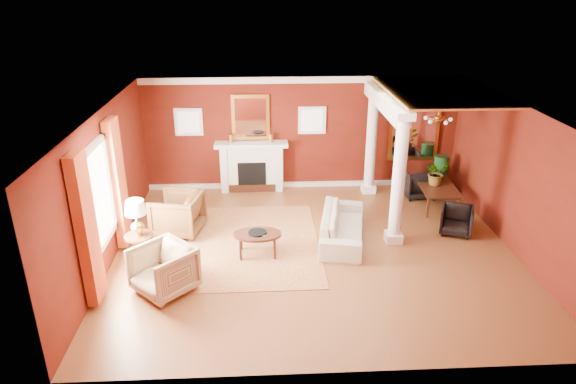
{
  "coord_description": "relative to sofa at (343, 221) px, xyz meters",
  "views": [
    {
      "loc": [
        -1.02,
        -9.14,
        5.17
      ],
      "look_at": [
        -0.52,
        0.37,
        1.15
      ],
      "focal_mm": 32.0,
      "sensor_mm": 36.0,
      "label": 1
    }
  ],
  "objects": [
    {
      "name": "armchair_leopard",
      "position": [
        -3.51,
        0.49,
        0.08
      ],
      "size": [
        1.09,
        1.14,
        1.0
      ],
      "primitive_type": "imported",
      "rotation": [
        0.0,
        0.0,
        -1.79
      ],
      "color": "black",
      "rests_on": "ground"
    },
    {
      "name": "left_window",
      "position": [
        -4.53,
        -1.07,
        1.0
      ],
      "size": [
        0.21,
        2.55,
        2.6
      ],
      "color": "white",
      "rests_on": "room_shell"
    },
    {
      "name": "dining_chair_near",
      "position": [
        2.5,
        0.14,
        -0.08
      ],
      "size": [
        0.83,
        0.81,
        0.67
      ],
      "primitive_type": "imported",
      "rotation": [
        0.0,
        0.0,
        -0.38
      ],
      "color": "black",
      "rests_on": "ground"
    },
    {
      "name": "rug",
      "position": [
        -1.89,
        -0.1,
        -0.41
      ],
      "size": [
        2.75,
        3.65,
        0.01
      ],
      "primitive_type": "cube",
      "rotation": [
        0.0,
        0.0,
        0.01
      ],
      "color": "maroon",
      "rests_on": "ground"
    },
    {
      "name": "amber_ceiling",
      "position": [
        2.21,
        1.28,
        2.45
      ],
      "size": [
        2.3,
        3.4,
        0.04
      ],
      "primitive_type": "cube",
      "color": "#E19342",
      "rests_on": "room_shell"
    },
    {
      "name": "side_table",
      "position": [
        -4.04,
        -0.83,
        0.47
      ],
      "size": [
        0.54,
        0.54,
        1.35
      ],
      "rotation": [
        0.0,
        0.0,
        0.19
      ],
      "color": "black",
      "rests_on": "ground"
    },
    {
      "name": "header_beam",
      "position": [
        1.06,
        1.43,
        2.2
      ],
      "size": [
        0.3,
        3.2,
        0.32
      ],
      "primitive_type": "cube",
      "color": "white",
      "rests_on": "column_front"
    },
    {
      "name": "flank_window_left",
      "position": [
        -3.49,
        3.0,
        1.38
      ],
      "size": [
        0.7,
        0.07,
        0.7
      ],
      "color": "white",
      "rests_on": "room_shell"
    },
    {
      "name": "coffee_book",
      "position": [
        -1.81,
        -0.62,
        0.18
      ],
      "size": [
        0.17,
        0.02,
        0.23
      ],
      "primitive_type": "imported",
      "rotation": [
        0.0,
        0.0,
        -0.02
      ],
      "color": "black",
      "rests_on": "coffee_table"
    },
    {
      "name": "chandelier",
      "position": [
        2.26,
        1.33,
        1.83
      ],
      "size": [
        0.6,
        0.62,
        0.75
      ],
      "color": "gold",
      "rests_on": "room_shell"
    },
    {
      "name": "dining_chair_far",
      "position": [
        2.27,
        2.21,
        -0.02
      ],
      "size": [
        0.81,
        0.76,
        0.8
      ],
      "primitive_type": "imported",
      "rotation": [
        0.0,
        0.0,
        3.18
      ],
      "color": "black",
      "rests_on": "ground"
    },
    {
      "name": "dining_table",
      "position": [
        2.54,
        1.58,
        0.0
      ],
      "size": [
        0.63,
        1.54,
        0.84
      ],
      "primitive_type": "imported",
      "rotation": [
        0.0,
        0.0,
        1.5
      ],
      "color": "black",
      "rests_on": "ground"
    },
    {
      "name": "fireplace",
      "position": [
        -1.94,
        2.85,
        0.23
      ],
      "size": [
        1.85,
        0.42,
        1.29
      ],
      "color": "white",
      "rests_on": "ground"
    },
    {
      "name": "flank_window_right",
      "position": [
        -0.39,
        3.0,
        1.38
      ],
      "size": [
        0.7,
        0.07,
        0.7
      ],
      "color": "white",
      "rests_on": "room_shell"
    },
    {
      "name": "green_urn",
      "position": [
        2.86,
        2.4,
        -0.03
      ],
      "size": [
        0.42,
        0.42,
        1.0
      ],
      "color": "#133C1A",
      "rests_on": "ground"
    },
    {
      "name": "coffee_table",
      "position": [
        -1.79,
        -0.58,
        0.02
      ],
      "size": [
        0.96,
        0.96,
        0.48
      ],
      "rotation": [
        0.0,
        0.0,
        -0.42
      ],
      "color": "black",
      "rests_on": "ground"
    },
    {
      "name": "armchair_stripe",
      "position": [
        -3.43,
        -1.78,
        0.06
      ],
      "size": [
        1.26,
        1.26,
        0.95
      ],
      "primitive_type": "imported",
      "rotation": [
        0.0,
        0.0,
        -0.78
      ],
      "color": "tan",
      "rests_on": "ground"
    },
    {
      "name": "column_back",
      "position": [
        1.06,
        2.53,
        1.01
      ],
      "size": [
        0.36,
        0.36,
        2.8
      ],
      "color": "white",
      "rests_on": "ground"
    },
    {
      "name": "dining_mirror",
      "position": [
        2.26,
        2.99,
        1.13
      ],
      "size": [
        1.3,
        0.07,
        1.7
      ],
      "color": "gold",
      "rests_on": "room_shell"
    },
    {
      "name": "sofa",
      "position": [
        0.0,
        0.0,
        0.0
      ],
      "size": [
        1.03,
        2.22,
        0.84
      ],
      "primitive_type": "imported",
      "rotation": [
        0.0,
        0.0,
        1.38
      ],
      "color": "beige",
      "rests_on": "ground"
    },
    {
      "name": "crown_trim",
      "position": [
        -0.64,
        2.99,
        2.4
      ],
      "size": [
        8.0,
        0.08,
        0.16
      ],
      "primitive_type": "cube",
      "color": "white",
      "rests_on": "room_shell"
    },
    {
      "name": "column_front",
      "position": [
        1.06,
        -0.17,
        1.01
      ],
      "size": [
        0.36,
        0.36,
        2.8
      ],
      "color": "white",
      "rests_on": "ground"
    },
    {
      "name": "ground",
      "position": [
        -0.64,
        -0.47,
        -0.42
      ],
      "size": [
        8.0,
        8.0,
        0.0
      ],
      "primitive_type": "plane",
      "color": "brown",
      "rests_on": "ground"
    },
    {
      "name": "overmantel_mirror",
      "position": [
        -1.94,
        2.99,
        1.48
      ],
      "size": [
        0.95,
        0.07,
        1.15
      ],
      "color": "gold",
      "rests_on": "fireplace"
    },
    {
      "name": "room_shell",
      "position": [
        -0.64,
        -0.47,
        1.6
      ],
      "size": [
        8.04,
        7.04,
        2.92
      ],
      "color": "maroon",
      "rests_on": "ground"
    },
    {
      "name": "base_trim",
      "position": [
        -0.64,
        2.99,
        -0.36
      ],
      "size": [
        8.0,
        0.08,
        0.12
      ],
      "primitive_type": "cube",
      "color": "white",
      "rests_on": "ground"
    },
    {
      "name": "potted_plant",
      "position": [
        2.49,
        1.66,
        0.66
      ],
      "size": [
        0.7,
        0.74,
        0.48
      ],
      "primitive_type": "imported",
      "rotation": [
        0.0,
        0.0,
        0.29
      ],
      "color": "#26591E",
      "rests_on": "dining_table"
    }
  ]
}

